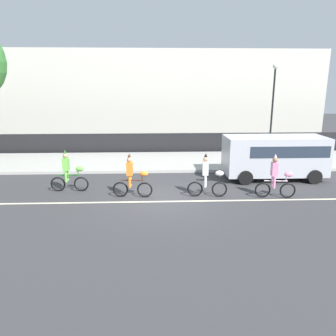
{
  "coord_description": "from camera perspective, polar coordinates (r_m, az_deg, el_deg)",
  "views": [
    {
      "loc": [
        -0.31,
        -13.29,
        4.72
      ],
      "look_at": [
        0.29,
        1.2,
        1.0
      ],
      "focal_mm": 35.0,
      "sensor_mm": 36.0,
      "label": 1
    }
  ],
  "objects": [
    {
      "name": "ground_plane",
      "position": [
        14.1,
        -0.98,
        -5.16
      ],
      "size": [
        80.0,
        80.0,
        0.0
      ],
      "primitive_type": "plane",
      "color": "#38383A"
    },
    {
      "name": "road_centre_line",
      "position": [
        13.63,
        -0.93,
        -5.85
      ],
      "size": [
        36.0,
        0.14,
        0.01
      ],
      "primitive_type": "cube",
      "color": "beige",
      "rests_on": "ground"
    },
    {
      "name": "sidewalk_curb",
      "position": [
        20.33,
        -1.44,
        1.18
      ],
      "size": [
        60.0,
        5.0,
        0.15
      ],
      "primitive_type": "cube",
      "color": "#ADAAA3",
      "rests_on": "ground"
    },
    {
      "name": "fence_line",
      "position": [
        23.04,
        -1.58,
        4.34
      ],
      "size": [
        40.0,
        0.08,
        1.4
      ],
      "primitive_type": "cube",
      "color": "black",
      "rests_on": "ground"
    },
    {
      "name": "building_backdrop",
      "position": [
        31.3,
        -1.89,
        12.6
      ],
      "size": [
        28.0,
        8.0,
        7.49
      ],
      "primitive_type": "cube",
      "color": "beige",
      "rests_on": "ground"
    },
    {
      "name": "parade_cyclist_lime",
      "position": [
        15.34,
        -16.84,
        -0.89
      ],
      "size": [
        1.72,
        0.5,
        1.92
      ],
      "color": "black",
      "rests_on": "ground"
    },
    {
      "name": "parade_cyclist_orange",
      "position": [
        14.0,
        -6.18,
        -1.79
      ],
      "size": [
        1.72,
        0.5,
        1.92
      ],
      "color": "black",
      "rests_on": "ground"
    },
    {
      "name": "parade_cyclist_zebra",
      "position": [
        14.07,
        6.96,
        -1.72
      ],
      "size": [
        1.72,
        0.5,
        1.92
      ],
      "color": "black",
      "rests_on": "ground"
    },
    {
      "name": "parade_cyclist_pink",
      "position": [
        14.57,
        18.35,
        -1.8
      ],
      "size": [
        1.72,
        0.5,
        1.92
      ],
      "color": "black",
      "rests_on": "ground"
    },
    {
      "name": "parked_van_silver",
      "position": [
        17.47,
        18.25,
        2.3
      ],
      "size": [
        5.0,
        2.22,
        2.18
      ],
      "color": "silver",
      "rests_on": "ground"
    },
    {
      "name": "street_lamp_post",
      "position": [
        22.77,
        17.86,
        11.87
      ],
      "size": [
        0.36,
        0.36,
        5.86
      ],
      "color": "black",
      "rests_on": "sidewalk_curb"
    }
  ]
}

